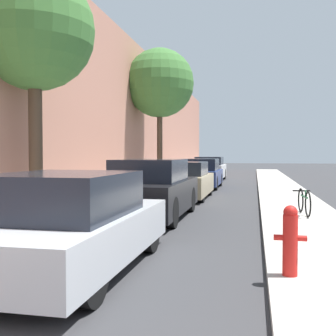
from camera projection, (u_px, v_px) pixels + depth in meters
ground_plane at (209, 196)px, 16.06m from camera, size 120.00×120.00×0.00m
sidewalk_left at (138, 193)px, 16.66m from camera, size 2.00×52.00×0.12m
sidewalk_right at (286, 196)px, 15.45m from camera, size 2.00×52.00×0.12m
building_facade_left at (107, 109)px, 16.82m from camera, size 0.70×52.00×7.02m
parked_car_silver at (68, 224)px, 5.71m from camera, size 1.88×4.06×1.38m
parked_car_black at (152, 190)px, 10.43m from camera, size 1.75×4.27×1.50m
parked_car_champagne at (183, 181)px, 15.13m from camera, size 1.85×4.03×1.35m
parked_car_navy at (201, 174)px, 19.82m from camera, size 1.82×4.08×1.42m
parked_car_white at (210, 169)px, 25.51m from camera, size 1.79×4.09×1.47m
street_tree_near at (34, 32)px, 9.54m from camera, size 2.81×2.81×5.82m
street_tree_far at (160, 84)px, 19.53m from camera, size 3.28×3.28×6.56m
fire_hydrant at (290, 239)px, 5.09m from camera, size 0.40×0.18×0.88m
bicycle at (304, 202)px, 10.27m from camera, size 0.44×1.53×0.63m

